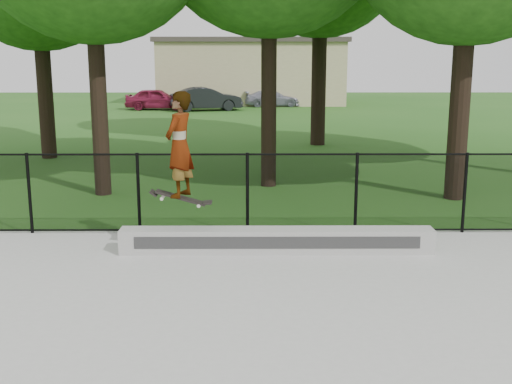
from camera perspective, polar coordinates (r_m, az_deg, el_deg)
grind_ledge at (r=10.75m, az=1.86°, el=-4.32°), size 5.23×0.40×0.41m
car_a at (r=39.06m, az=-8.80°, el=8.17°), size 3.71×1.55×1.27m
car_b at (r=38.10m, az=-4.45°, el=8.25°), size 4.00×2.38×1.36m
car_c at (r=41.00m, az=1.46°, el=8.33°), size 3.39×1.77×1.03m
skater_airborne at (r=10.44m, az=-6.82°, el=4.03°), size 0.82×0.73×1.91m
chainlink_fence at (r=11.92m, az=8.89°, el=-0.08°), size 16.06×0.06×1.50m
distant_building at (r=43.61m, az=-0.43°, el=10.74°), size 12.40×6.40×4.30m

